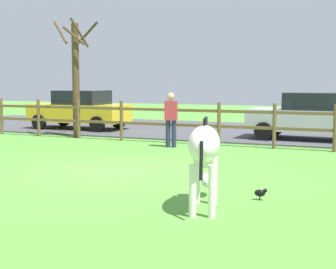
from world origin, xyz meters
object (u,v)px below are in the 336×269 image
Objects in this scene: bare_tree at (76,75)px; zebra at (204,150)px; crow_on_grass at (261,193)px; parked_car_yellow at (80,109)px; visitor_near_fence at (171,117)px; parked_car_silver at (312,116)px.

zebra is at bearing -45.91° from bare_tree.
parked_car_yellow is at bearing 136.39° from crow_on_grass.
visitor_near_fence is at bearing 125.46° from crow_on_grass.
parked_car_silver is at bearing 87.36° from zebra.
parked_car_silver is 2.47× the size of visitor_near_fence.
zebra is (7.37, -7.61, -1.27)m from bare_tree.
bare_tree is at bearing -165.49° from parked_car_silver.
visitor_near_fence is (-3.25, 6.43, -0.02)m from zebra.
parked_car_yellow is at bearing 178.72° from parked_car_silver.
bare_tree is at bearing 134.09° from zebra.
visitor_near_fence is at bearing -32.03° from parked_car_yellow.
crow_on_grass is at bearing -54.54° from visitor_near_fence.
bare_tree is 8.18m from parked_car_silver.
parked_car_silver reaches higher than crow_on_grass.
zebra is 1.39m from crow_on_grass.
crow_on_grass is 12.97m from parked_car_yellow.
parked_car_yellow and parked_car_silver have the same top height.
bare_tree is at bearing 164.06° from visitor_near_fence.
parked_car_silver is at bearing 14.51° from bare_tree.
parked_car_yellow is 9.13m from parked_car_silver.
bare_tree reaches higher than crow_on_grass.
parked_car_yellow is 2.44× the size of visitor_near_fence.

